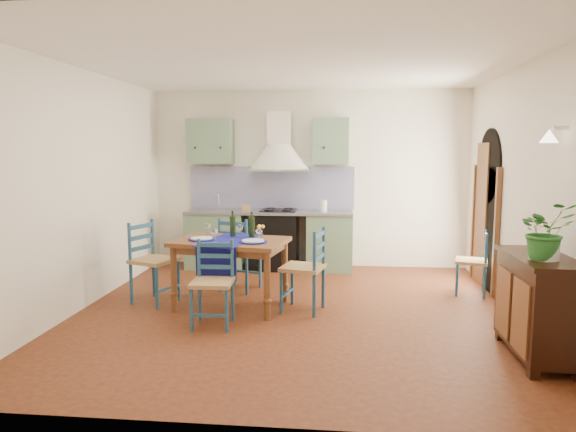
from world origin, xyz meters
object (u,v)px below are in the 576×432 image
object	(u,v)px
dining_table	(231,248)
potted_plant	(546,231)
chair_near	(213,283)
sideboard	(538,303)

from	to	relation	value
dining_table	potted_plant	size ratio (longest dim) A/B	2.84
chair_near	sideboard	xyz separation A→B (m)	(3.08, -0.56, 0.04)
chair_near	dining_table	bearing A→B (deg)	85.72
dining_table	potted_plant	bearing A→B (deg)	-24.66
potted_plant	dining_table	bearing A→B (deg)	155.34
dining_table	potted_plant	distance (m)	3.33
dining_table	chair_near	distance (m)	0.72
dining_table	sideboard	distance (m)	3.28
dining_table	sideboard	bearing A→B (deg)	-22.04
sideboard	chair_near	bearing A→B (deg)	169.76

